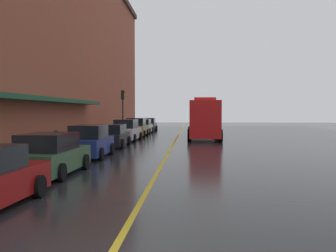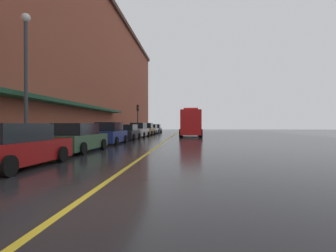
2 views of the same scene
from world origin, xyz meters
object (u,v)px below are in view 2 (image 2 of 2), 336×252
Objects in this scene: parked_car_3 at (128,132)px; traffic_light_near at (138,114)px; fire_truck at (191,123)px; street_lamp_left at (26,67)px; parked_car_1 at (78,138)px; parked_car_0 at (13,147)px; parking_meter_0 at (139,128)px; parked_car_2 at (110,134)px; parked_car_6 at (151,129)px; parked_car_7 at (156,129)px; parked_car_5 at (147,129)px; parking_meter_1 at (87,131)px; parked_car_4 at (139,130)px.

traffic_light_near is at bearing 6.01° from parked_car_3.
fire_truck is 1.26× the size of street_lamp_left.
parked_car_1 is at bearing 42.04° from street_lamp_left.
parked_car_0 reaches higher than parking_meter_0.
parked_car_2 reaches higher than parked_car_6.
parked_car_3 is at bearing 2.28° from parked_car_0.
fire_truck is (6.44, 14.29, 0.88)m from parked_car_2.
parked_car_6 is at bearing 1.18° from parked_car_1.
parked_car_3 is 1.06× the size of traffic_light_near.
parked_car_7 is at bearing -0.06° from parked_car_6.
parked_car_2 is (-0.05, 11.41, 0.06)m from parked_car_0.
parking_meter_0 is at bearing 162.68° from parked_car_6.
parked_car_3 is 14.36m from street_lamp_left.
parked_car_5 is 0.47× the size of fire_truck.
parking_meter_1 is (-1.33, -24.32, 0.32)m from parked_car_6.
parked_car_7 is at bearing -0.14° from parked_car_5.
street_lamp_left reaches higher than parked_car_4.
parking_meter_1 is at bearing -90.18° from traffic_light_near.
parked_car_1 is at bearing -177.87° from parked_car_4.
parked_car_4 is at bearing -79.06° from parking_meter_0.
parked_car_7 is at bearing 86.78° from street_lamp_left.
parked_car_6 is at bearing 2.15° from parked_car_0.
traffic_light_near is at bearing 167.35° from parked_car_6.
parked_car_1 is (-0.09, 5.52, 0.01)m from parked_car_0.
parking_meter_1 is at bearing 176.18° from parked_car_5.
parked_car_1 is 23.77m from parked_car_5.
parked_car_4 is (0.01, 11.92, 0.02)m from parked_car_2.
parked_car_2 reaches higher than parking_meter_0.
parked_car_6 is at bearing -0.22° from parked_car_3.
parked_car_5 is (0.05, 23.77, 0.07)m from parked_car_1.
parking_meter_1 is at bearing -26.29° from fire_truck.
traffic_light_near is at bearing 171.84° from parked_car_7.
parked_car_1 is 1.07× the size of parked_car_4.
fire_truck reaches higher than parked_car_7.
street_lamp_left reaches higher than parking_meter_1.
traffic_light_near reaches higher than parked_car_5.
parked_car_6 is 30.84m from street_lamp_left.
parked_car_4 is 0.98× the size of parked_car_7.
parked_car_5 is at bearing 7.73° from traffic_light_near.
parked_car_3 is (-0.02, 6.15, -0.07)m from parked_car_2.
parked_car_6 is at bearing 86.39° from street_lamp_left.
parked_car_7 reaches higher than parked_car_1.
parking_meter_0 is at bearing 3.81° from parked_car_2.
street_lamp_left is at bearing 175.82° from parked_car_5.
traffic_light_near is at bearing 3.89° from parked_car_2.
fire_truck reaches higher than parked_car_5.
parking_meter_0 is at bearing 13.22° from parked_car_4.
parked_car_3 reaches higher than parking_meter_1.
fire_truck reaches higher than parked_car_3.
traffic_light_near is (0.06, -1.21, 2.10)m from parking_meter_0.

